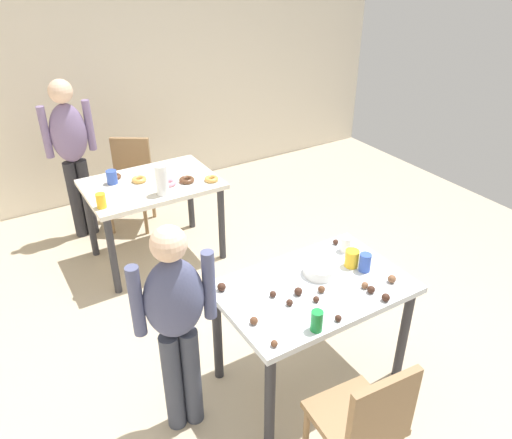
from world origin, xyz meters
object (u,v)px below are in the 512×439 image
person_girl_near (176,318)px  mixing_bowl (320,269)px  dining_table_near (313,300)px  chair_far_table (131,177)px  dining_table_far (152,193)px  soda_can (317,321)px  chair_near_table (365,420)px  person_adult_far (71,147)px  pitcher_far (162,180)px

person_girl_near → mixing_bowl: person_girl_near is taller
dining_table_near → mixing_bowl: (0.11, 0.08, 0.14)m
dining_table_near → chair_far_table: bearing=95.8°
dining_table_far → soda_can: bearing=-87.9°
dining_table_far → soda_can: size_ratio=9.04×
chair_near_table → person_adult_far: person_adult_far is taller
person_girl_near → person_adult_far: size_ratio=0.90×
chair_far_table → mixing_bowl: (0.37, -2.54, 0.29)m
mixing_bowl → pitcher_far: (-0.41, 1.55, 0.09)m
person_adult_far → pitcher_far: bearing=-65.5°
mixing_bowl → chair_near_table: bearing=-112.5°
person_adult_far → soda_can: (0.54, -2.95, -0.10)m
dining_table_near → person_adult_far: bearing=106.2°
soda_can → pitcher_far: pitcher_far is taller
chair_far_table → soda_can: 2.95m
person_adult_far → mixing_bowl: bearing=-71.2°
person_adult_far → mixing_bowl: (0.87, -2.56, -0.13)m
chair_far_table → person_adult_far: (-0.50, 0.02, 0.42)m
dining_table_near → person_adult_far: 2.76m
person_girl_near → person_adult_far: person_adult_far is taller
person_girl_near → dining_table_far: bearing=73.2°
dining_table_near → pitcher_far: size_ratio=4.56×
dining_table_near → dining_table_far: same height
chair_far_table → pitcher_far: pitcher_far is taller
dining_table_near → person_girl_near: person_girl_near is taller
person_girl_near → soda_can: person_girl_near is taller
mixing_bowl → dining_table_far: bearing=102.9°
person_adult_far → pitcher_far: size_ratio=6.10×
person_girl_near → chair_far_table: bearing=77.0°
chair_near_table → chair_far_table: size_ratio=1.00×
soda_can → chair_far_table: bearing=90.8°
dining_table_far → chair_near_table: chair_near_table is taller
dining_table_near → person_girl_near: bearing=173.6°
chair_near_table → mixing_bowl: (0.34, 0.82, 0.29)m
soda_can → dining_table_near: bearing=54.3°
person_girl_near → chair_near_table: bearing=-53.8°
person_girl_near → pitcher_far: size_ratio=5.49×
pitcher_far → person_adult_far: bearing=114.5°
dining_table_far → person_girl_near: 1.88m
chair_far_table → person_girl_near: size_ratio=0.63×
dining_table_far → person_adult_far: size_ratio=0.72×
chair_near_table → mixing_bowl: size_ratio=4.11×
dining_table_near → chair_near_table: 0.80m
chair_near_table → mixing_bowl: chair_near_table is taller
chair_far_table → dining_table_far: bearing=-93.3°
mixing_bowl → soda_can: size_ratio=1.74×
chair_near_table → person_girl_near: size_ratio=0.63×
person_girl_near → soda_can: size_ratio=11.24×
chair_near_table → dining_table_near: bearing=72.5°
chair_near_table → person_girl_near: 1.09m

